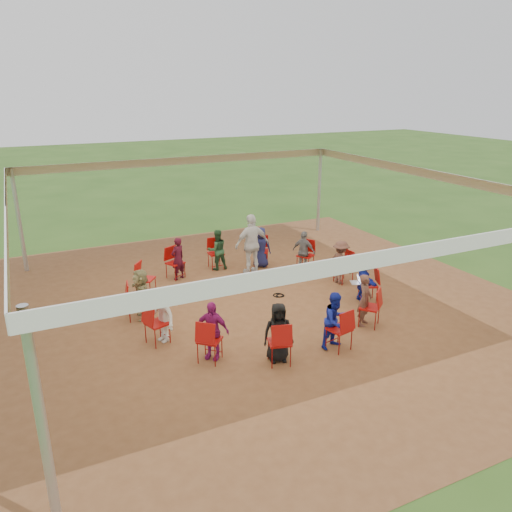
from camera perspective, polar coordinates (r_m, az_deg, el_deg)
name	(u,v)px	position (r m, az deg, el deg)	size (l,w,h in m)	color
ground	(254,304)	(12.42, -0.18, -5.50)	(80.00, 80.00, 0.00)	#2E5219
dirt_patch	(254,304)	(12.42, -0.18, -5.48)	(13.00, 13.00, 0.00)	brown
tent	(254,211)	(11.64, -0.19, 5.20)	(10.33, 10.33, 3.00)	#B2B2B7
chair_0	(368,285)	(12.69, 12.71, -3.24)	(0.42, 0.44, 0.90)	#A60C09
chair_1	(344,267)	(13.80, 9.99, -1.24)	(0.42, 0.44, 0.90)	#A60C09
chair_2	(306,256)	(14.57, 5.68, 0.05)	(0.42, 0.44, 0.90)	#A60C09
chair_3	(261,251)	(14.89, 0.59, 0.56)	(0.42, 0.44, 0.90)	#A60C09
chair_4	(216,254)	(14.72, -4.61, 0.28)	(0.42, 0.44, 0.90)	#A60C09
chair_5	(175,263)	(14.07, -9.22, -0.80)	(0.42, 0.44, 0.90)	#A60C09
chair_6	(146,279)	(13.04, -12.50, -2.61)	(0.42, 0.44, 0.90)	#A60C09
chair_7	(136,301)	(11.81, -13.50, -5.00)	(0.42, 0.44, 0.90)	#A60C09
chair_8	(157,324)	(10.63, -11.24, -7.60)	(0.42, 0.44, 0.90)	#A60C09
chair_9	(210,340)	(9.84, -5.32, -9.56)	(0.42, 0.44, 0.90)	#A60C09
chair_10	(279,342)	(9.73, 2.69, -9.84)	(0.42, 0.44, 0.90)	#A60C09
chair_11	(339,329)	(10.34, 9.50, -8.27)	(0.42, 0.44, 0.90)	#A60C09
chair_12	(370,307)	(11.44, 12.86, -5.75)	(0.42, 0.44, 0.90)	#A60C09
person_seated_0	(364,279)	(12.60, 12.23, -2.59)	(1.11, 0.42, 1.20)	navy
person_seated_1	(341,262)	(13.67, 9.64, -0.71)	(0.78, 0.38, 1.20)	brown
person_seated_2	(304,252)	(14.42, 5.49, 0.51)	(0.70, 0.36, 1.20)	slate
person_seated_3	(261,247)	(14.73, 0.56, 1.00)	(0.59, 0.33, 1.20)	#181B42
person_seated_4	(217,250)	(14.56, -4.46, 0.72)	(0.58, 0.34, 1.20)	#234929
person_seated_5	(178,259)	(13.93, -8.92, -0.29)	(0.44, 0.29, 1.20)	#3B0B18
person_seated_6	(141,294)	(11.75, -12.98, -4.25)	(1.11, 0.42, 1.20)	#918855
person_seated_7	(161,315)	(10.62, -10.76, -6.65)	(0.78, 0.38, 1.20)	beige
person_seated_8	(212,330)	(9.87, -5.08, -8.44)	(0.70, 0.36, 1.20)	#941866
person_seated_9	(278,332)	(9.76, 2.55, -8.70)	(0.59, 0.33, 1.20)	black
person_seated_10	(335,320)	(10.35, 9.06, -7.27)	(0.58, 0.34, 1.20)	navy
person_seated_11	(365,300)	(11.40, 12.32, -4.94)	(0.44, 0.29, 1.20)	brown
standing_person	(252,244)	(14.09, -0.47, 1.33)	(1.02, 0.52, 1.75)	silver
cable_coil	(279,295)	(12.88, 2.65, -4.51)	(0.31, 0.31, 0.03)	black
laptop	(357,281)	(12.57, 11.48, -2.77)	(0.33, 0.36, 0.20)	#B7B7BC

